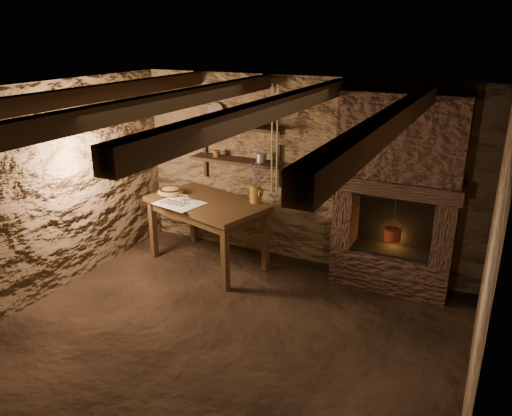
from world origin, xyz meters
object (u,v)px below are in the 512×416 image
at_px(stoneware_jug, 256,186).
at_px(work_table, 208,230).
at_px(wooden_bowl, 171,192).
at_px(iron_stockpot, 251,119).
at_px(red_pot, 393,234).

bearing_deg(stoneware_jug, work_table, -175.89).
distance_m(wooden_bowl, iron_stockpot, 1.43).
xyz_separation_m(wooden_bowl, iron_stockpot, (0.95, 0.48, 0.96)).
relative_size(stoneware_jug, red_pot, 0.94).
distance_m(stoneware_jug, red_pot, 1.74).
xyz_separation_m(stoneware_jug, red_pot, (1.69, 0.14, -0.39)).
bearing_deg(stoneware_jug, iron_stockpot, 108.62).
relative_size(wooden_bowl, red_pot, 0.63).
xyz_separation_m(work_table, iron_stockpot, (0.40, 0.49, 1.40)).
xyz_separation_m(wooden_bowl, red_pot, (2.83, 0.36, -0.21)).
bearing_deg(wooden_bowl, work_table, -0.79).
xyz_separation_m(iron_stockpot, red_pot, (1.88, -0.12, -1.17)).
relative_size(work_table, wooden_bowl, 4.96).
bearing_deg(work_table, iron_stockpot, 66.62).
bearing_deg(stoneware_jug, red_pot, -12.41).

